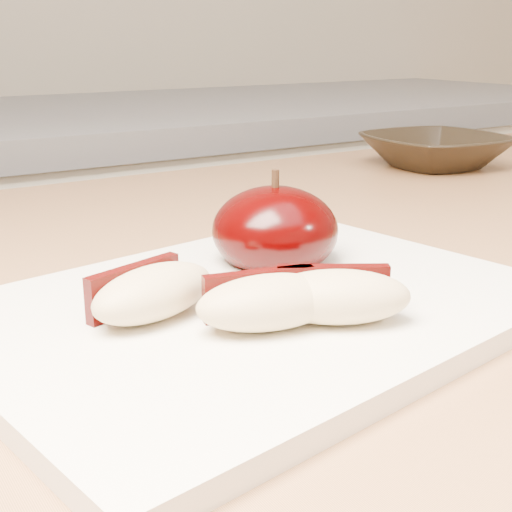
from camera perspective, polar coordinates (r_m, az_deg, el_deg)
back_cabinet at (r=1.30m, az=-18.65°, el=-10.36°), size 2.40×0.62×0.94m
cutting_board at (r=0.40m, az=0.00°, el=-4.27°), size 0.35×0.28×0.01m
apple_half at (r=0.46m, az=1.53°, el=2.06°), size 0.10×0.10×0.07m
apple_wedge_a at (r=0.37m, az=-8.34°, el=-2.85°), size 0.08×0.06×0.03m
apple_wedge_b at (r=0.36m, az=0.99°, el=-3.63°), size 0.08×0.05×0.03m
apple_wedge_c at (r=0.37m, az=6.46°, el=-3.17°), size 0.08×0.07×0.03m
bowl at (r=0.89m, az=14.11°, el=8.16°), size 0.18×0.18×0.04m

